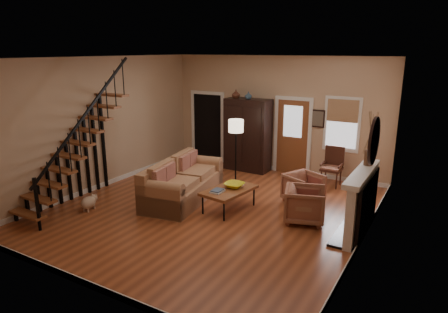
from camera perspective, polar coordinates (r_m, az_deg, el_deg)
The scene contains 15 objects.
room at distance 10.22m, azimuth 1.36°, elevation 4.03°, with size 7.00×7.33×3.30m.
staircase at distance 9.39m, azimuth -20.88°, elevation 2.62°, with size 0.94×2.80×3.20m, color brown, non-canonical shape.
fireplace at distance 8.11m, azimuth 19.29°, elevation -5.48°, with size 0.33×1.95×2.30m.
armoire at distance 11.65m, azimuth 3.42°, elevation 3.10°, with size 1.30×0.60×2.10m, color black, non-canonical shape.
vase_a at distance 11.53m, azimuth 1.72°, elevation 8.92°, with size 0.24×0.24×0.25m, color #4C2619.
vase_b at distance 11.35m, azimuth 3.51°, elevation 8.70°, with size 0.20×0.20×0.21m, color #334C60.
sofa at distance 9.47m, azimuth -5.84°, elevation -3.52°, with size 1.06×2.46×0.92m, color #9F6C48, non-canonical shape.
coffee_table at distance 8.91m, azimuth 0.72°, elevation -6.13°, with size 0.74×1.26×0.48m, color brown, non-canonical shape.
bowl at distance 8.91m, azimuth 1.48°, elevation -4.11°, with size 0.43×0.43×0.11m, color gold.
books at distance 8.63m, azimuth -0.96°, elevation -4.92°, with size 0.23×0.32×0.06m, color beige, non-canonical shape.
armchair_left at distance 8.45m, azimuth 11.47°, elevation -6.75°, with size 0.79×0.81×0.74m, color brown.
armchair_right at distance 9.46m, azimuth 11.30°, elevation -4.46°, with size 0.75×0.77×0.70m, color brown.
floor_lamp at distance 10.48m, azimuth 1.69°, elevation 0.67°, with size 0.39×0.39×1.71m, color black, non-canonical shape.
side_chair at distance 10.72m, azimuth 15.13°, elevation -1.45°, with size 0.54×0.54×1.02m, color #3E1E13, non-canonical shape.
dog at distance 9.39m, azimuth -18.80°, elevation -6.36°, with size 0.26×0.45×0.32m, color #CCAB8B, non-canonical shape.
Camera 1 is at (4.43, -7.02, 3.48)m, focal length 32.00 mm.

